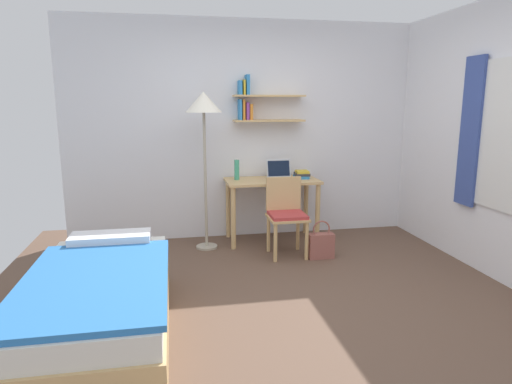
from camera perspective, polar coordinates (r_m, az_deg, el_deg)
The scene contains 10 objects.
ground_plane at distance 3.85m, azimuth 4.78°, elevation -13.89°, with size 5.28×5.28×0.00m, color brown.
wall_back at distance 5.47m, azimuth -0.66°, elevation 7.91°, with size 4.40×0.27×2.60m.
bed at distance 3.46m, azimuth -19.33°, elevation -13.22°, with size 0.97×1.86×0.54m.
desk at distance 5.28m, azimuth 2.05°, elevation 0.12°, with size 1.09×0.56×0.75m.
desk_chair at distance 4.85m, azimuth 3.87°, elevation -2.62°, with size 0.41×0.41×0.84m.
standing_lamp at distance 4.93m, azimuth -6.70°, elevation 10.25°, with size 0.40×0.40×1.76m.
laptop at distance 5.32m, azimuth 3.03°, elevation 2.34°, with size 0.30×0.24×0.23m.
water_bottle at distance 5.23m, azimuth -2.48°, elevation 2.85°, with size 0.06×0.06×0.23m, color #42A87F.
book_stack at distance 5.37m, azimuth 5.86°, elevation 2.24°, with size 0.21×0.22×0.09m.
handbag at distance 4.85m, azimuth 8.31°, elevation -6.70°, with size 0.27×0.12×0.41m.
Camera 1 is at (-0.95, -3.35, 1.65)m, focal length 31.27 mm.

